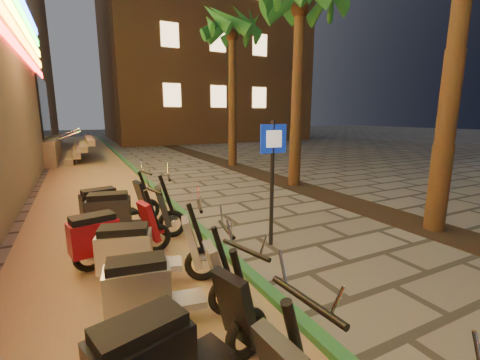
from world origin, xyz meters
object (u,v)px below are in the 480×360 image
pedestrian_sign (273,166)px  scooter_5 (173,352)px  scooter_8 (111,235)px  scooter_7 (145,252)px  scooter_9 (125,214)px  scooter_6 (162,288)px  scooter_10 (112,205)px

pedestrian_sign → scooter_5: bearing=-131.7°
scooter_8 → pedestrian_sign: bearing=-22.3°
scooter_7 → scooter_9: scooter_9 is taller
pedestrian_sign → scooter_5: 3.76m
scooter_7 → scooter_9: 1.85m
scooter_6 → scooter_9: scooter_9 is taller
pedestrian_sign → scooter_9: bearing=153.6°
pedestrian_sign → scooter_7: bearing=-165.7°
scooter_8 → scooter_9: size_ratio=0.91×
scooter_5 → scooter_10: size_ratio=1.02×
pedestrian_sign → scooter_8: bearing=173.8°
pedestrian_sign → scooter_5: pedestrian_sign is taller
scooter_5 → scooter_10: (0.01, 4.87, -0.01)m
scooter_7 → scooter_10: size_ratio=1.00×
scooter_5 → scooter_6: (0.16, 1.07, -0.03)m
scooter_9 → pedestrian_sign: bearing=-18.3°
pedestrian_sign → scooter_5: size_ratio=1.34×
scooter_9 → scooter_10: scooter_9 is taller
scooter_7 → scooter_8: 0.99m
scooter_6 → scooter_10: (-0.15, 3.80, 0.01)m
pedestrian_sign → scooter_9: (-2.42, 1.37, -0.94)m
scooter_8 → scooter_7: bearing=-81.7°
scooter_6 → scooter_8: size_ratio=0.99×
scooter_6 → scooter_8: bearing=108.6°
scooter_5 → scooter_10: scooter_5 is taller
scooter_5 → scooter_7: size_ratio=1.02×
scooter_7 → scooter_8: scooter_7 is taller
scooter_8 → scooter_9: scooter_9 is taller
pedestrian_sign → scooter_9: size_ratio=1.27×
scooter_6 → scooter_10: scooter_10 is taller
pedestrian_sign → scooter_9: 2.94m
scooter_5 → scooter_6: bearing=65.7°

